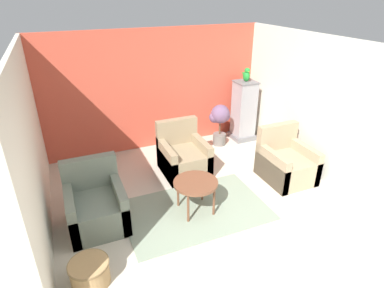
% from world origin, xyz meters
% --- Properties ---
extents(ground_plane, '(20.00, 20.00, 0.00)m').
position_xyz_m(ground_plane, '(0.00, 0.00, 0.00)').
color(ground_plane, beige).
rests_on(ground_plane, ground).
extents(wall_back_accent, '(4.57, 0.06, 2.42)m').
position_xyz_m(wall_back_accent, '(0.00, 3.76, 1.21)').
color(wall_back_accent, '#C64C38').
rests_on(wall_back_accent, ground_plane).
extents(wall_left, '(0.06, 3.73, 2.42)m').
position_xyz_m(wall_left, '(-2.25, 1.87, 1.21)').
color(wall_left, beige).
rests_on(wall_left, ground_plane).
extents(wall_right, '(0.06, 3.73, 2.42)m').
position_xyz_m(wall_right, '(2.25, 1.87, 1.21)').
color(wall_right, beige).
rests_on(wall_right, ground_plane).
extents(area_rug, '(2.15, 1.38, 0.01)m').
position_xyz_m(area_rug, '(-0.18, 1.30, 0.01)').
color(area_rug, gray).
rests_on(area_rug, ground_plane).
extents(coffee_table, '(0.66, 0.66, 0.52)m').
position_xyz_m(coffee_table, '(-0.18, 1.30, 0.47)').
color(coffee_table, brown).
rests_on(coffee_table, ground_plane).
extents(armchair_left, '(0.78, 0.86, 0.92)m').
position_xyz_m(armchair_left, '(-1.59, 1.58, 0.29)').
color(armchair_left, slate).
rests_on(armchair_left, ground_plane).
extents(armchair_right, '(0.78, 0.86, 0.92)m').
position_xyz_m(armchair_right, '(1.66, 1.54, 0.29)').
color(armchair_right, '#9E896B').
rests_on(armchair_right, ground_plane).
extents(armchair_middle, '(0.78, 0.86, 0.92)m').
position_xyz_m(armchair_middle, '(0.08, 2.47, 0.29)').
color(armchair_middle, '#8E7A5B').
rests_on(armchair_middle, ground_plane).
extents(birdcage, '(0.49, 0.49, 1.31)m').
position_xyz_m(birdcage, '(1.85, 3.31, 0.64)').
color(birdcage, slate).
rests_on(birdcage, ground_plane).
extents(parrot, '(0.14, 0.25, 0.29)m').
position_xyz_m(parrot, '(1.85, 3.31, 1.44)').
color(parrot, '#1E842D').
rests_on(parrot, birdcage).
extents(potted_plant, '(0.43, 0.39, 0.90)m').
position_xyz_m(potted_plant, '(1.22, 3.23, 0.58)').
color(potted_plant, '#66605B').
rests_on(potted_plant, ground_plane).
extents(wicker_basket, '(0.46, 0.46, 0.30)m').
position_xyz_m(wicker_basket, '(-1.83, 0.55, 0.16)').
color(wicker_basket, '#A37F51').
rests_on(wicker_basket, ground_plane).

